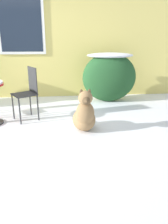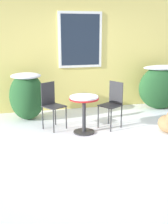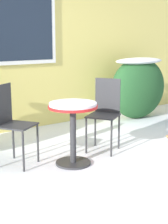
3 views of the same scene
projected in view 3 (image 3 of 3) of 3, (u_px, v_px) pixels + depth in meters
ground_plane at (116, 168)px, 3.92m from camera, size 16.00×16.00×0.00m
house_wall at (22, 37)px, 5.32m from camera, size 8.00×0.10×2.91m
shrub_middle at (138, 86)px, 6.24m from camera, size 1.23×0.61×1.11m
patio_table at (73, 118)px, 3.93m from camera, size 0.57×0.57×0.74m
patio_chair_near_table at (12, 121)px, 3.93m from camera, size 0.51×0.51×0.94m
patio_chair_far_side at (105, 111)px, 4.46m from camera, size 0.51×0.51×0.94m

